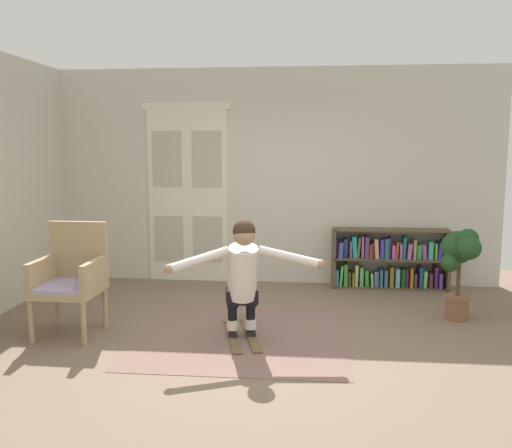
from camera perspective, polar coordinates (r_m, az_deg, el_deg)
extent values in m
plane|color=#76624E|center=(5.03, 0.14, -13.34)|extent=(7.20, 7.20, 0.00)
cube|color=beige|center=(7.28, 2.08, 5.04)|extent=(6.00, 0.10, 2.90)
cube|color=silver|center=(7.48, -9.35, 2.91)|extent=(0.55, 0.04, 2.35)
cube|color=#B3AF9E|center=(7.44, -9.48, 6.87)|extent=(0.41, 0.01, 0.76)
cube|color=#B3AF9E|center=(7.54, -9.28, -1.55)|extent=(0.41, 0.01, 0.64)
cube|color=silver|center=(7.36, -5.20, 2.90)|extent=(0.55, 0.04, 2.35)
cube|color=#B3AF9E|center=(7.31, -5.28, 6.92)|extent=(0.41, 0.01, 0.76)
cube|color=#B3AF9E|center=(7.42, -5.17, -1.64)|extent=(0.41, 0.01, 0.64)
cube|color=silver|center=(7.41, -7.46, 12.39)|extent=(1.22, 0.04, 0.10)
cube|color=#7C5D54|center=(5.37, -1.55, -11.88)|extent=(2.04, 1.92, 0.01)
cube|color=brown|center=(7.20, 8.30, -3.56)|extent=(0.04, 0.30, 0.79)
cube|color=brown|center=(7.42, 19.75, -3.61)|extent=(0.04, 0.30, 0.79)
cube|color=brown|center=(7.36, 14.01, -6.52)|extent=(1.47, 0.30, 0.02)
cube|color=brown|center=(7.28, 14.11, -3.60)|extent=(1.47, 0.30, 0.02)
cube|color=brown|center=(7.21, 14.21, -0.62)|extent=(1.47, 0.30, 0.02)
cube|color=teal|center=(7.26, 8.60, -5.63)|extent=(0.05, 0.16, 0.21)
cube|color=#37D869|center=(7.25, 9.08, -5.42)|extent=(0.05, 0.18, 0.28)
cube|color=#4C7B30|center=(7.27, 9.52, -5.28)|extent=(0.05, 0.22, 0.30)
cube|color=#405832|center=(7.29, 9.93, -5.72)|extent=(0.04, 0.17, 0.18)
cube|color=olive|center=(7.28, 10.31, -5.76)|extent=(0.03, 0.20, 0.18)
cube|color=#B7CA6E|center=(7.29, 10.64, -5.32)|extent=(0.04, 0.20, 0.29)
cube|color=#61A575|center=(7.27, 11.17, -5.50)|extent=(0.05, 0.16, 0.25)
cube|color=green|center=(7.31, 11.70, -5.63)|extent=(0.05, 0.14, 0.21)
cube|color=#78BA99|center=(7.32, 12.22, -5.74)|extent=(0.04, 0.22, 0.18)
cube|color=slate|center=(7.33, 12.67, -5.67)|extent=(0.06, 0.16, 0.20)
cube|color=#2F6D77|center=(7.32, 13.15, -5.55)|extent=(0.03, 0.23, 0.23)
cube|color=#406273|center=(7.31, 13.65, -5.62)|extent=(0.04, 0.17, 0.23)
cube|color=olive|center=(7.33, 14.22, -5.44)|extent=(0.05, 0.18, 0.26)
cube|color=#6BA9BB|center=(7.35, 14.81, -5.51)|extent=(0.05, 0.19, 0.25)
cube|color=#185222|center=(7.36, 15.39, -5.52)|extent=(0.05, 0.16, 0.24)
cube|color=#5A224C|center=(7.36, 15.76, -5.58)|extent=(0.03, 0.17, 0.23)
cube|color=olive|center=(7.36, 16.18, -5.47)|extent=(0.04, 0.20, 0.26)
cube|color=#812947|center=(7.40, 16.57, -5.71)|extent=(0.04, 0.17, 0.19)
cube|color=navy|center=(7.40, 17.08, -5.37)|extent=(0.04, 0.23, 0.28)
cube|color=#78CC56|center=(7.43, 17.52, -5.56)|extent=(0.05, 0.19, 0.23)
cube|color=#572941|center=(7.45, 18.07, -5.65)|extent=(0.05, 0.17, 0.20)
cube|color=#582459|center=(7.45, 18.55, -5.33)|extent=(0.03, 0.21, 0.28)
cube|color=#4D3D95|center=(7.45, 18.97, -5.68)|extent=(0.04, 0.23, 0.20)
cube|color=#57274E|center=(7.19, 8.61, -2.56)|extent=(0.03, 0.15, 0.23)
cube|color=#404BAE|center=(7.17, 9.01, -2.69)|extent=(0.06, 0.23, 0.21)
cube|color=navy|center=(7.20, 9.52, -2.50)|extent=(0.06, 0.16, 0.25)
cube|color=slate|center=(7.21, 10.05, -2.61)|extent=(0.03, 0.18, 0.22)
cube|color=#1EB7A1|center=(7.21, 10.46, -2.36)|extent=(0.07, 0.15, 0.29)
cube|color=brown|center=(7.21, 10.90, -2.44)|extent=(0.05, 0.14, 0.27)
cube|color=#B36EB3|center=(7.21, 11.28, -2.37)|extent=(0.03, 0.18, 0.29)
cube|color=#563C65|center=(7.21, 11.69, -2.38)|extent=(0.05, 0.24, 0.29)
cube|color=brown|center=(7.21, 12.06, -2.79)|extent=(0.03, 0.23, 0.19)
cube|color=maroon|center=(7.21, 12.35, -2.71)|extent=(0.03, 0.16, 0.21)
cube|color=tan|center=(7.21, 12.71, -2.54)|extent=(0.06, 0.17, 0.26)
cube|color=#4C38CC|center=(7.22, 13.27, -2.56)|extent=(0.04, 0.15, 0.25)
cube|color=#256068|center=(7.22, 13.72, -2.51)|extent=(0.05, 0.21, 0.27)
cube|color=#4D1E54|center=(7.24, 14.07, -2.41)|extent=(0.03, 0.16, 0.29)
cube|color=#BC51A3|center=(7.28, 14.37, -2.80)|extent=(0.04, 0.23, 0.18)
cube|color=#C35829|center=(7.26, 14.77, -2.68)|extent=(0.04, 0.17, 0.22)
cube|color=#9E5B9A|center=(7.26, 15.15, -2.77)|extent=(0.03, 0.16, 0.20)
cube|color=#1C7572|center=(7.28, 15.48, -2.39)|extent=(0.05, 0.18, 0.29)
cube|color=#AF61BD|center=(7.30, 16.00, -2.75)|extent=(0.06, 0.20, 0.20)
cube|color=#938C52|center=(7.30, 16.48, -2.55)|extent=(0.03, 0.23, 0.26)
cube|color=#2B9852|center=(7.31, 16.94, -2.82)|extent=(0.06, 0.16, 0.19)
cube|color=#994889|center=(7.33, 17.45, -2.78)|extent=(0.07, 0.16, 0.20)
cube|color=teal|center=(7.34, 18.08, -2.66)|extent=(0.06, 0.17, 0.23)
cube|color=#75B41D|center=(7.35, 18.58, -2.73)|extent=(0.03, 0.17, 0.21)
cube|color=#2E31D4|center=(7.37, 18.92, -2.67)|extent=(0.06, 0.24, 0.23)
cube|color=#1A9325|center=(7.40, 19.41, -2.58)|extent=(0.06, 0.23, 0.25)
cylinder|color=tan|center=(5.56, -22.89, -9.58)|extent=(0.05, 0.05, 0.42)
cylinder|color=tan|center=(5.33, -17.93, -10.08)|extent=(0.05, 0.05, 0.42)
cylinder|color=tan|center=(6.00, -20.46, -8.17)|extent=(0.05, 0.05, 0.42)
cylinder|color=tan|center=(5.78, -15.81, -8.55)|extent=(0.05, 0.05, 0.42)
cube|color=tan|center=(5.60, -19.39, -6.72)|extent=(0.61, 0.61, 0.06)
cube|color=#AC9BCF|center=(5.58, -19.41, -6.22)|extent=(0.55, 0.55, 0.04)
cube|color=tan|center=(5.76, -18.39, -2.69)|extent=(0.60, 0.07, 0.60)
cube|color=tan|center=(5.68, -21.94, -4.87)|extent=(0.07, 0.56, 0.28)
cube|color=tan|center=(5.45, -16.90, -5.17)|extent=(0.07, 0.56, 0.28)
cylinder|color=brown|center=(6.22, 20.66, -8.34)|extent=(0.24, 0.24, 0.26)
cylinder|color=brown|center=(6.19, 20.72, -7.34)|extent=(0.26, 0.26, 0.04)
cylinder|color=#4C3823|center=(6.14, 20.81, -5.54)|extent=(0.04, 0.04, 0.36)
sphere|color=#1E431E|center=(5.98, 21.80, -2.38)|extent=(0.25, 0.25, 0.25)
sphere|color=#1E431E|center=(6.08, 20.04, -3.89)|extent=(0.20, 0.20, 0.20)
sphere|color=#1E431E|center=(6.17, 20.76, -2.34)|extent=(0.36, 0.36, 0.36)
sphere|color=#1E431E|center=(6.06, 21.70, -1.51)|extent=(0.22, 0.22, 0.22)
cube|color=brown|center=(5.35, -2.53, -11.82)|extent=(0.32, 0.94, 0.01)
cube|color=brown|center=(5.76, -2.99, -10.03)|extent=(0.11, 0.13, 0.06)
cube|color=black|center=(5.33, -2.51, -11.65)|extent=(0.11, 0.14, 0.04)
cube|color=brown|center=(5.37, -0.58, -11.73)|extent=(0.32, 0.94, 0.01)
cube|color=brown|center=(5.78, -1.19, -9.96)|extent=(0.11, 0.13, 0.06)
cube|color=black|center=(5.35, -0.55, -11.56)|extent=(0.11, 0.14, 0.04)
cylinder|color=white|center=(5.32, -2.54, -10.68)|extent=(0.13, 0.13, 0.10)
cylinder|color=black|center=(5.25, -2.55, -8.62)|extent=(0.11, 0.11, 0.30)
cylinder|color=black|center=(5.20, -2.52, -7.70)|extent=(0.13, 0.13, 0.22)
cylinder|color=white|center=(5.34, -0.58, -10.60)|extent=(0.13, 0.13, 0.10)
cylinder|color=black|center=(5.28, -0.58, -8.54)|extent=(0.11, 0.11, 0.30)
cylinder|color=black|center=(5.22, -0.53, -7.63)|extent=(0.13, 0.13, 0.22)
cube|color=black|center=(5.21, -1.52, -7.71)|extent=(0.33, 0.25, 0.14)
cylinder|color=silver|center=(5.08, -1.44, -5.20)|extent=(0.37, 0.47, 0.58)
sphere|color=#9A7D5C|center=(4.88, -1.27, -1.20)|extent=(0.24, 0.24, 0.20)
sphere|color=#382619|center=(4.88, -1.28, -0.72)|extent=(0.25, 0.25, 0.21)
cylinder|color=silver|center=(4.84, -6.12, -3.79)|extent=(0.53, 0.39, 0.19)
sphere|color=#9A7D5C|center=(4.76, -9.29, -4.77)|extent=(0.11, 0.11, 0.09)
cylinder|color=silver|center=(4.95, 3.61, -3.51)|extent=(0.59, 0.14, 0.19)
sphere|color=#9A7D5C|center=(4.93, 6.89, -4.27)|extent=(0.11, 0.11, 0.09)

